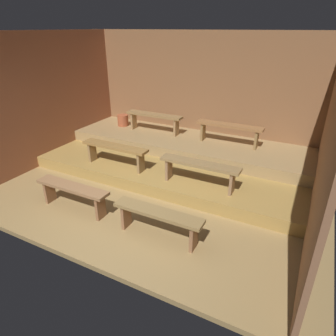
{
  "coord_description": "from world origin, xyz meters",
  "views": [
    {
      "loc": [
        2.52,
        -2.53,
        2.8
      ],
      "look_at": [
        0.27,
        1.85,
        0.43
      ],
      "focal_mm": 31.56,
      "sensor_mm": 36.0,
      "label": 1
    }
  ],
  "objects_px": {
    "bench_floor_right": "(158,217)",
    "bench_lower_right": "(199,167)",
    "bench_middle_left": "(154,118)",
    "bench_floor_left": "(73,191)",
    "bench_middle_right": "(229,129)",
    "bench_lower_left": "(115,150)",
    "pail_middle": "(123,120)"
  },
  "relations": [
    {
      "from": "bench_lower_left",
      "to": "bench_middle_right",
      "type": "distance_m",
      "value": 2.46
    },
    {
      "from": "bench_middle_right",
      "to": "bench_lower_left",
      "type": "bearing_deg",
      "value": -138.13
    },
    {
      "from": "bench_floor_left",
      "to": "pail_middle",
      "type": "distance_m",
      "value": 3.24
    },
    {
      "from": "bench_lower_left",
      "to": "bench_floor_left",
      "type": "bearing_deg",
      "value": -85.88
    },
    {
      "from": "bench_floor_right",
      "to": "bench_middle_left",
      "type": "xyz_separation_m",
      "value": [
        -1.73,
        2.96,
        0.47
      ]
    },
    {
      "from": "bench_floor_left",
      "to": "bench_lower_left",
      "type": "xyz_separation_m",
      "value": [
        -0.1,
        1.32,
        0.24
      ]
    },
    {
      "from": "bench_floor_left",
      "to": "bench_middle_right",
      "type": "height_order",
      "value": "bench_middle_right"
    },
    {
      "from": "bench_floor_left",
      "to": "bench_floor_right",
      "type": "height_order",
      "value": "same"
    },
    {
      "from": "bench_middle_right",
      "to": "pail_middle",
      "type": "bearing_deg",
      "value": 178.44
    },
    {
      "from": "bench_middle_right",
      "to": "pail_middle",
      "type": "height_order",
      "value": "bench_middle_right"
    },
    {
      "from": "bench_lower_left",
      "to": "pail_middle",
      "type": "relative_size",
      "value": 5.07
    },
    {
      "from": "bench_floor_right",
      "to": "bench_middle_left",
      "type": "bearing_deg",
      "value": 120.31
    },
    {
      "from": "bench_floor_left",
      "to": "bench_middle_left",
      "type": "distance_m",
      "value": 3.0
    },
    {
      "from": "bench_middle_right",
      "to": "bench_floor_right",
      "type": "bearing_deg",
      "value": -92.37
    },
    {
      "from": "bench_lower_right",
      "to": "bench_middle_left",
      "type": "relative_size",
      "value": 1.0
    },
    {
      "from": "bench_lower_right",
      "to": "pail_middle",
      "type": "relative_size",
      "value": 5.07
    },
    {
      "from": "bench_middle_left",
      "to": "pail_middle",
      "type": "height_order",
      "value": "bench_middle_left"
    },
    {
      "from": "bench_floor_right",
      "to": "bench_middle_right",
      "type": "relative_size",
      "value": 0.95
    },
    {
      "from": "bench_lower_right",
      "to": "bench_floor_right",
      "type": "bearing_deg",
      "value": -94.12
    },
    {
      "from": "bench_floor_left",
      "to": "bench_middle_left",
      "type": "bearing_deg",
      "value": 92.37
    },
    {
      "from": "bench_lower_left",
      "to": "pail_middle",
      "type": "height_order",
      "value": "pail_middle"
    },
    {
      "from": "bench_floor_left",
      "to": "bench_middle_left",
      "type": "height_order",
      "value": "bench_middle_left"
    },
    {
      "from": "bench_floor_right",
      "to": "pail_middle",
      "type": "height_order",
      "value": "pail_middle"
    },
    {
      "from": "bench_floor_left",
      "to": "bench_floor_right",
      "type": "relative_size",
      "value": 1.0
    },
    {
      "from": "bench_middle_right",
      "to": "pail_middle",
      "type": "relative_size",
      "value": 5.05
    },
    {
      "from": "bench_floor_left",
      "to": "bench_floor_right",
      "type": "distance_m",
      "value": 1.61
    },
    {
      "from": "bench_floor_right",
      "to": "bench_middle_left",
      "type": "relative_size",
      "value": 0.95
    },
    {
      "from": "bench_floor_right",
      "to": "bench_lower_left",
      "type": "xyz_separation_m",
      "value": [
        -1.7,
        1.32,
        0.24
      ]
    },
    {
      "from": "bench_lower_right",
      "to": "bench_floor_left",
      "type": "bearing_deg",
      "value": -142.14
    },
    {
      "from": "bench_floor_right",
      "to": "bench_lower_right",
      "type": "distance_m",
      "value": 1.35
    },
    {
      "from": "bench_floor_left",
      "to": "bench_lower_left",
      "type": "bearing_deg",
      "value": 94.12
    },
    {
      "from": "bench_floor_right",
      "to": "bench_lower_right",
      "type": "height_order",
      "value": "bench_lower_right"
    }
  ]
}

